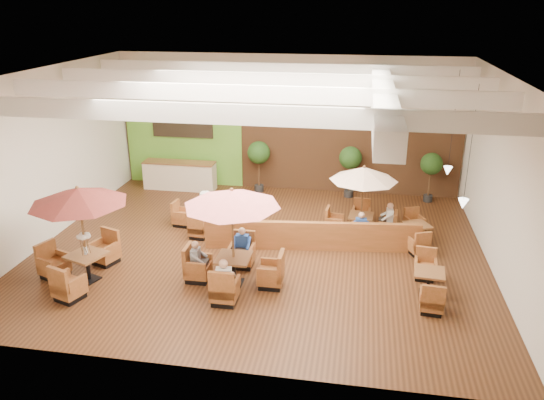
% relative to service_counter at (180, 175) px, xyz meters
% --- Properties ---
extents(room, '(14.04, 14.00, 5.52)m').
position_rel_service_counter_xyz_m(room, '(4.65, -3.88, 3.05)').
color(room, '#381E0F').
rests_on(room, ground).
extents(service_counter, '(3.00, 0.75, 1.18)m').
position_rel_service_counter_xyz_m(service_counter, '(0.00, 0.00, 0.00)').
color(service_counter, beige).
rests_on(service_counter, ground).
extents(booth_divider, '(6.78, 0.99, 0.94)m').
position_rel_service_counter_xyz_m(booth_divider, '(6.04, -4.88, -0.11)').
color(booth_divider, brown).
rests_on(booth_divider, ground).
extents(table_0, '(2.79, 2.95, 2.84)m').
position_rel_service_counter_xyz_m(table_0, '(-0.08, -7.91, 1.43)').
color(table_0, brown).
rests_on(table_0, ground).
extents(table_1, '(2.77, 2.77, 2.85)m').
position_rel_service_counter_xyz_m(table_1, '(4.10, -7.39, 1.34)').
color(table_1, brown).
rests_on(table_1, ground).
extents(table_2, '(2.41, 2.41, 2.44)m').
position_rel_service_counter_xyz_m(table_2, '(7.54, -3.42, 1.09)').
color(table_2, brown).
rests_on(table_2, ground).
extents(table_3, '(2.40, 2.40, 1.48)m').
position_rel_service_counter_xyz_m(table_3, '(2.22, -3.72, -0.17)').
color(table_3, brown).
rests_on(table_3, ground).
extents(table_4, '(0.85, 2.39, 0.88)m').
position_rel_service_counter_xyz_m(table_4, '(9.39, -7.09, -0.25)').
color(table_4, brown).
rests_on(table_4, ground).
extents(table_5, '(1.00, 2.41, 0.84)m').
position_rel_service_counter_xyz_m(table_5, '(9.34, -3.81, -0.26)').
color(table_5, brown).
rests_on(table_5, ground).
extents(topiary_0, '(0.92, 0.92, 2.13)m').
position_rel_service_counter_xyz_m(topiary_0, '(3.34, 0.20, 1.01)').
color(topiary_0, black).
rests_on(topiary_0, ground).
extents(topiary_1, '(0.90, 0.90, 2.08)m').
position_rel_service_counter_xyz_m(topiary_1, '(7.02, 0.20, 0.97)').
color(topiary_1, black).
rests_on(topiary_1, ground).
extents(topiary_2, '(0.85, 0.85, 1.98)m').
position_rel_service_counter_xyz_m(topiary_2, '(10.12, 0.20, 0.89)').
color(topiary_2, black).
rests_on(topiary_2, ground).
extents(diner_0, '(0.43, 0.37, 0.83)m').
position_rel_service_counter_xyz_m(diner_0, '(4.10, -8.43, 0.19)').
color(diner_0, white).
rests_on(diner_0, ground).
extents(diner_1, '(0.37, 0.29, 0.77)m').
position_rel_service_counter_xyz_m(diner_1, '(4.10, -6.34, 0.16)').
color(diner_1, '#264EA6').
rests_on(diner_1, ground).
extents(diner_2, '(0.29, 0.37, 0.74)m').
position_rel_service_counter_xyz_m(diner_2, '(3.05, -7.39, 0.15)').
color(diner_2, gray).
rests_on(diner_2, ground).
extents(diner_3, '(0.35, 0.28, 0.72)m').
position_rel_service_counter_xyz_m(diner_3, '(7.54, -4.31, 0.14)').
color(diner_3, '#264EA6').
rests_on(diner_3, ground).
extents(diner_4, '(0.29, 0.36, 0.74)m').
position_rel_service_counter_xyz_m(diner_4, '(8.43, -3.42, 0.15)').
color(diner_4, white).
rests_on(diner_4, ground).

